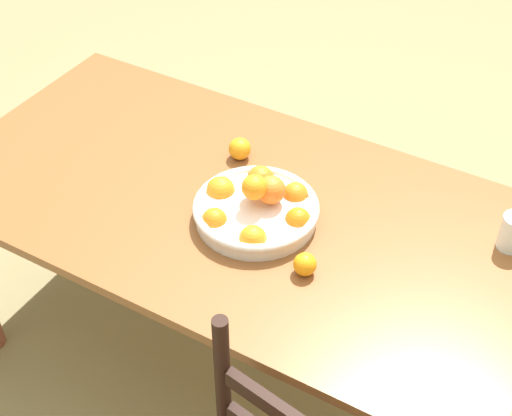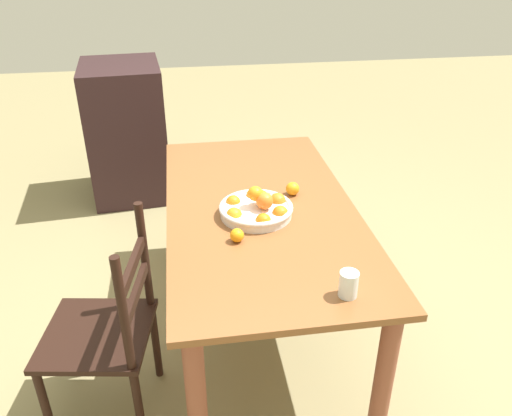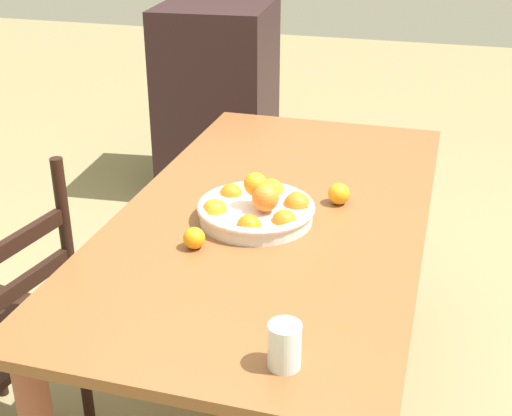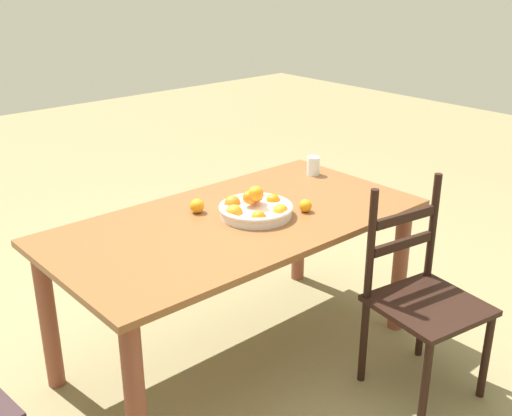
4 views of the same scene
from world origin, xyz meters
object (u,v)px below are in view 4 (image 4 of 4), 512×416
(dining_table, at_px, (237,241))
(orange_loose_1, at_px, (305,206))
(chair_near_window, at_px, (422,300))
(fruit_bowl, at_px, (255,208))
(orange_loose_0, at_px, (197,206))
(drinking_glass, at_px, (313,166))

(dining_table, height_order, orange_loose_1, orange_loose_1)
(dining_table, bearing_deg, chair_near_window, 122.76)
(dining_table, distance_m, fruit_bowl, 0.18)
(fruit_bowl, xyz_separation_m, orange_loose_1, (-0.21, 0.12, -0.01))
(orange_loose_0, bearing_deg, orange_loose_1, 139.83)
(orange_loose_0, distance_m, drinking_glass, 0.82)
(chair_near_window, bearing_deg, orange_loose_0, 130.77)
(chair_near_window, xyz_separation_m, fruit_bowl, (0.38, -0.69, 0.33))
(chair_near_window, height_order, drinking_glass, chair_near_window)
(chair_near_window, distance_m, drinking_glass, 1.03)
(dining_table, bearing_deg, drinking_glass, -164.08)
(chair_near_window, relative_size, fruit_bowl, 2.75)
(dining_table, distance_m, chair_near_window, 0.88)
(chair_near_window, xyz_separation_m, orange_loose_0, (0.56, -0.91, 0.33))
(chair_near_window, xyz_separation_m, orange_loose_1, (0.17, -0.57, 0.32))
(dining_table, distance_m, orange_loose_1, 0.37)
(orange_loose_1, bearing_deg, drinking_glass, -139.96)
(dining_table, relative_size, orange_loose_1, 28.81)
(chair_near_window, relative_size, drinking_glass, 9.37)
(orange_loose_0, bearing_deg, drinking_glass, -178.01)
(dining_table, height_order, drinking_glass, drinking_glass)
(orange_loose_0, height_order, orange_loose_1, orange_loose_0)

